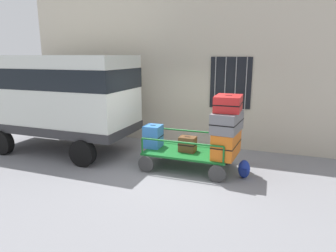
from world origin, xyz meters
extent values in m
plane|color=gray|center=(0.00, 0.00, 0.00)|extent=(40.00, 40.00, 0.00)
cube|color=#BCB29E|center=(0.00, 2.47, 2.50)|extent=(12.00, 0.30, 5.00)
cube|color=black|center=(0.94, 2.30, 2.00)|extent=(1.20, 0.04, 1.50)
cylinder|color=gray|center=(0.49, 2.26, 2.00)|extent=(0.03, 0.03, 1.50)
cylinder|color=gray|center=(0.79, 2.26, 2.00)|extent=(0.03, 0.03, 1.50)
cylinder|color=gray|center=(1.09, 2.26, 2.00)|extent=(0.03, 0.03, 1.50)
cylinder|color=gray|center=(1.39, 2.26, 2.00)|extent=(0.03, 0.03, 1.50)
cube|color=silver|center=(-3.66, 0.38, 1.72)|extent=(4.31, 1.92, 2.15)
cube|color=black|center=(-3.66, 0.38, 2.17)|extent=(4.33, 1.94, 0.55)
cube|color=#2D2D30|center=(-3.66, 0.38, 0.77)|extent=(4.35, 1.96, 0.24)
cylinder|color=black|center=(-2.28, -0.58, 0.35)|extent=(0.70, 0.22, 0.70)
cylinder|color=black|center=(-5.04, -0.58, 0.35)|extent=(0.70, 0.22, 0.70)
cube|color=#146023|center=(0.28, 0.24, 0.42)|extent=(2.07, 1.20, 0.05)
cylinder|color=#383838|center=(1.15, -0.37, 0.20)|extent=(0.40, 0.06, 0.40)
cylinder|color=#383838|center=(1.15, 0.86, 0.20)|extent=(0.40, 0.06, 0.40)
cylinder|color=#383838|center=(-0.60, -0.37, 0.20)|extent=(0.40, 0.06, 0.40)
cylinder|color=#383838|center=(-0.60, 0.86, 0.20)|extent=(0.40, 0.06, 0.40)
cylinder|color=#146023|center=(1.27, -0.31, 0.64)|extent=(0.04, 0.04, 0.38)
cylinder|color=#146023|center=(1.27, 0.80, 0.64)|extent=(0.04, 0.04, 0.38)
cylinder|color=#146023|center=(-0.72, -0.31, 0.64)|extent=(0.04, 0.04, 0.38)
cylinder|color=#146023|center=(-0.72, 0.80, 0.64)|extent=(0.04, 0.04, 0.38)
cylinder|color=#146023|center=(0.28, -0.31, 0.83)|extent=(1.99, 0.04, 0.04)
cylinder|color=#146023|center=(0.28, 0.80, 0.83)|extent=(1.99, 0.04, 0.04)
cube|color=#3372C6|center=(-0.68, 0.26, 0.74)|extent=(0.43, 0.47, 0.58)
cube|color=black|center=(-0.68, 0.26, 0.74)|extent=(0.44, 0.48, 0.02)
cube|color=black|center=(-0.68, 0.26, 1.02)|extent=(0.15, 0.03, 0.02)
cube|color=brown|center=(0.28, 0.21, 0.64)|extent=(0.41, 0.31, 0.38)
cube|color=black|center=(0.28, 0.21, 0.64)|extent=(0.42, 0.32, 0.02)
cube|color=black|center=(0.28, 0.21, 0.82)|extent=(0.14, 0.03, 0.02)
cube|color=orange|center=(1.23, 0.24, 0.75)|extent=(0.56, 1.09, 0.60)
cube|color=black|center=(1.23, 0.24, 0.75)|extent=(0.57, 1.10, 0.02)
cube|color=black|center=(1.23, 0.24, 1.04)|extent=(0.16, 0.04, 0.02)
cube|color=slate|center=(1.23, 0.21, 1.29)|extent=(0.64, 1.07, 0.47)
cube|color=black|center=(1.23, 0.21, 1.29)|extent=(0.65, 1.08, 0.02)
cube|color=black|center=(1.23, 0.21, 1.52)|extent=(0.16, 0.04, 0.02)
cube|color=#B21E1E|center=(1.23, 0.24, 1.71)|extent=(0.61, 0.80, 0.36)
cube|color=black|center=(1.23, 0.24, 1.71)|extent=(0.62, 0.81, 0.02)
cube|color=black|center=(1.23, 0.24, 1.89)|extent=(0.16, 0.03, 0.02)
ellipsoid|color=navy|center=(1.69, 0.09, 0.22)|extent=(0.27, 0.19, 0.44)
cube|color=navy|center=(1.69, -0.01, 0.18)|extent=(0.14, 0.06, 0.15)
camera|label=1|loc=(2.35, -6.68, 2.79)|focal=32.19mm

